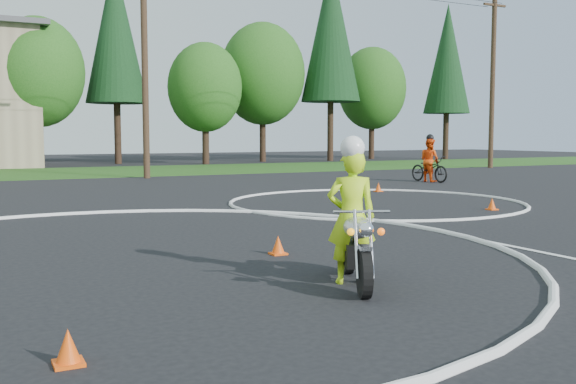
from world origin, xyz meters
name	(u,v)px	position (x,y,z in m)	size (l,w,h in m)	color
ground	(188,305)	(0.00, 0.00, 0.00)	(120.00, 120.00, 0.00)	black
grass_strip	(13,174)	(0.00, 27.00, 0.01)	(120.00, 10.00, 0.02)	#1E4714
course_markings	(227,236)	(2.17, 4.35, 0.01)	(19.05, 19.05, 0.12)	silver
primary_motorcycle	(356,247)	(2.15, -0.05, 0.49)	(1.00, 1.78, 1.00)	black
rider_primary_grp	(352,213)	(2.16, 0.08, 0.89)	(0.72, 0.62, 1.85)	#BDEF19
rider_second_grp	(429,165)	(14.59, 13.72, 0.67)	(0.85, 2.04, 1.91)	black
traffic_cones	(413,223)	(5.73, 3.42, 0.14)	(19.63, 14.56, 0.30)	#FA510D
treeline	(235,66)	(14.78, 34.61, 6.62)	(38.20, 8.10, 14.52)	#382619
utility_poles	(145,57)	(5.00, 21.00, 5.20)	(41.60, 1.12, 10.00)	#473321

